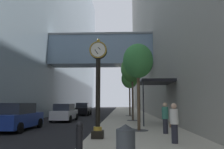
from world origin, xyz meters
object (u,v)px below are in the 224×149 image
car_black_near (83,109)px  pedestrian_walking (174,122)px  bollard_third (98,122)px  street_tree_mid_far (130,79)px  street_tree_mid_near (132,69)px  trash_bin (126,143)px  pedestrian_by_clock (165,117)px  street_clock (98,82)px  car_white_far (65,113)px  car_blue_mid (18,117)px  street_tree_near (138,62)px  bollard_nearest (79,138)px

car_black_near → pedestrian_walking: bearing=-71.2°
bollard_third → street_tree_mid_far: bearing=81.3°
bollard_third → street_tree_mid_near: size_ratio=0.18×
street_tree_mid_near → pedestrian_walking: (1.13, -11.33, -3.86)m
trash_bin → pedestrian_by_clock: size_ratio=0.64×
street_clock → car_white_far: street_clock is taller
trash_bin → pedestrian_by_clock: bearing=69.7°
street_clock → pedestrian_walking: size_ratio=2.93×
trash_bin → pedestrian_walking: bearing=57.2°
car_white_far → bollard_third: bearing=-64.9°
trash_bin → pedestrian_walking: size_ratio=0.65×
street_tree_mid_near → car_blue_mid: bearing=-140.6°
street_tree_near → street_clock: bearing=-125.6°
bollard_nearest → car_black_near: 24.72m
pedestrian_by_clock → car_black_near: size_ratio=0.35×
bollard_nearest → bollard_third: (0.00, 5.55, 0.00)m
bollard_third → car_blue_mid: (-5.38, 1.73, 0.15)m
car_blue_mid → bollard_nearest: bearing=-53.5°
bollard_third → car_blue_mid: car_blue_mid is taller
street_clock → car_white_far: bearing=111.6°
pedestrian_walking → car_black_near: (-7.54, 22.11, -0.15)m
trash_bin → car_white_far: car_white_far is taller
street_tree_mid_near → bollard_third: bearing=-106.1°
bollard_third → pedestrian_by_clock: bearing=-7.3°
car_black_near → car_blue_mid: size_ratio=1.02×
street_tree_mid_far → pedestrian_by_clock: bearing=-85.3°
street_tree_mid_far → pedestrian_walking: (1.13, -18.58, -3.69)m
bollard_nearest → street_tree_mid_far: bearing=83.6°
street_tree_mid_near → street_tree_mid_far: (0.00, 7.24, -0.17)m
street_clock → car_black_near: (-4.28, 20.97, -1.89)m
street_clock → bollard_nearest: bearing=-93.5°
street_clock → car_white_far: (-4.34, 10.94, -1.93)m
street_tree_mid_far → car_blue_mid: street_tree_mid_far is taller
bollard_third → bollard_nearest: bearing=-90.0°
street_tree_mid_near → car_black_near: street_tree_mid_near is taller
bollard_nearest → pedestrian_walking: size_ratio=0.65×
street_tree_near → street_tree_mid_near: bearing=90.0°
street_clock → car_white_far: 11.92m
street_tree_near → car_blue_mid: size_ratio=1.13×
street_clock → street_tree_mid_near: street_tree_mid_near is taller
pedestrian_by_clock → car_black_near: bearing=111.8°
car_black_near → car_white_far: 10.03m
street_clock → street_tree_mid_near: (2.12, 10.20, 2.11)m
street_tree_near → car_black_near: street_tree_near is taller
car_blue_mid → bollard_third: bearing=-17.8°
car_black_near → bollard_third: bearing=-77.8°
pedestrian_walking → car_black_near: 23.36m
bollard_nearest → trash_bin: bearing=-31.5°
car_blue_mid → car_white_far: size_ratio=1.07×
bollard_nearest → pedestrian_by_clock: 6.26m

